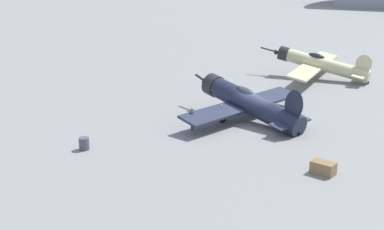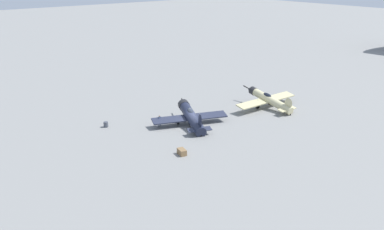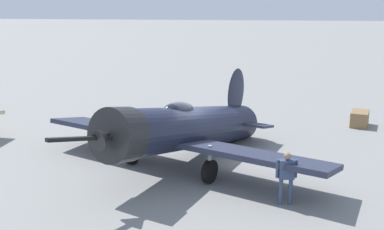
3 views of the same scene
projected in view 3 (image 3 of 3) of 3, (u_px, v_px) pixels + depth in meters
The scene contains 4 objects.
ground_plane at pixel (192, 161), 16.93m from camera, with size 400.00×400.00×0.00m, color gray.
airplane_foreground at pixel (185, 129), 16.21m from camera, with size 10.19×11.22×3.43m.
ground_crew_mechanic at pixel (286, 173), 12.92m from camera, with size 0.31×0.62×1.63m.
equipment_crate at pixel (360, 119), 21.84m from camera, with size 1.48×1.07×0.73m.
Camera 3 is at (-15.69, -3.30, 5.69)m, focal length 41.36 mm.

